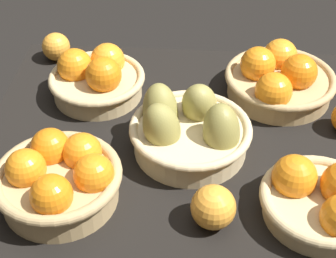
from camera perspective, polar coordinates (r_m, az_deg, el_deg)
The scene contains 8 objects.
market_tray at distance 105.43cm, azimuth 1.91°, elevation -1.99°, with size 84.00×72.00×3.00cm, color black.
basket_far_right at distance 91.85cm, azimuth -12.05°, elevation -5.37°, with size 22.79×22.79×10.79cm.
basket_near_left at distance 117.17cm, azimuth 12.30°, elevation 5.51°, with size 24.92×24.92×11.22cm.
basket_near_right at distance 116.16cm, azimuth -7.99°, elevation 5.73°, with size 21.60×21.60×11.15cm.
basket_far_left at distance 91.56cm, azimuth 16.89°, elevation -7.57°, with size 20.97×20.97×10.10cm.
basket_center_pears at distance 99.89cm, azimuth 2.31°, elevation -0.04°, with size 24.12×24.12×13.99cm.
loose_orange_front_gap at distance 130.93cm, azimuth -12.42°, elevation 8.99°, with size 6.94×6.94×6.94cm, color #F49E33.
loose_orange_side_gap at distance 86.96cm, azimuth 5.10°, elevation -8.71°, with size 7.77×7.77×7.77cm, color #F49E33.
Camera 1 is at (-1.74, 78.35, 72.03)cm, focal length 54.45 mm.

